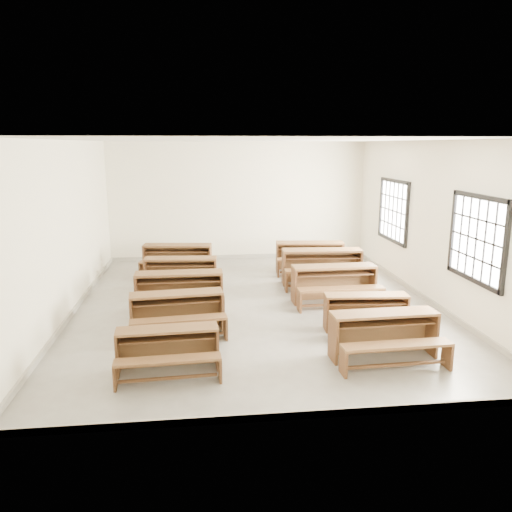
{
  "coord_description": "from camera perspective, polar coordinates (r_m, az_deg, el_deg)",
  "views": [
    {
      "loc": [
        -1.09,
        -9.39,
        3.12
      ],
      "look_at": [
        0.0,
        0.0,
        1.0
      ],
      "focal_mm": 35.0,
      "sensor_mm": 36.0,
      "label": 1
    }
  ],
  "objects": [
    {
      "name": "desk_set_3",
      "position": [
        11.02,
        -8.61,
        -1.74
      ],
      "size": [
        1.62,
        0.93,
        0.71
      ],
      "rotation": [
        0.0,
        0.0,
        -0.08
      ],
      "color": "brown",
      "rests_on": "ground"
    },
    {
      "name": "desk_set_1",
      "position": [
        8.51,
        -9.01,
        -6.11
      ],
      "size": [
        1.62,
        0.95,
        0.7
      ],
      "rotation": [
        0.0,
        0.0,
        0.1
      ],
      "color": "brown",
      "rests_on": "ground"
    },
    {
      "name": "desk_set_6",
      "position": [
        8.73,
        12.51,
        -6.03
      ],
      "size": [
        1.46,
        0.84,
        0.63
      ],
      "rotation": [
        0.0,
        0.0,
        -0.08
      ],
      "color": "brown",
      "rests_on": "ground"
    },
    {
      "name": "desk_set_5",
      "position": [
        7.67,
        14.5,
        -8.44
      ],
      "size": [
        1.61,
        0.88,
        0.71
      ],
      "rotation": [
        0.0,
        0.0,
        0.04
      ],
      "color": "brown",
      "rests_on": "ground"
    },
    {
      "name": "room",
      "position": [
        9.51,
        0.54,
        6.75
      ],
      "size": [
        8.5,
        8.5,
        3.2
      ],
      "color": "gray",
      "rests_on": "ground"
    },
    {
      "name": "desk_set_2",
      "position": [
        9.63,
        -8.77,
        -3.7
      ],
      "size": [
        1.67,
        0.88,
        0.75
      ],
      "rotation": [
        0.0,
        0.0,
        0.01
      ],
      "color": "brown",
      "rests_on": "ground"
    },
    {
      "name": "desk_set_0",
      "position": [
        7.14,
        -10.04,
        -10.21
      ],
      "size": [
        1.44,
        0.8,
        0.63
      ],
      "rotation": [
        0.0,
        0.0,
        0.05
      ],
      "color": "brown",
      "rests_on": "ground"
    },
    {
      "name": "desk_set_7",
      "position": [
        10.12,
        8.96,
        -2.88
      ],
      "size": [
        1.69,
        0.9,
        0.75
      ],
      "rotation": [
        0.0,
        0.0,
        0.02
      ],
      "color": "brown",
      "rests_on": "ground"
    },
    {
      "name": "desk_set_9",
      "position": [
        12.47,
        6.16,
        0.15
      ],
      "size": [
        1.75,
        1.03,
        0.75
      ],
      "rotation": [
        0.0,
        0.0,
        -0.1
      ],
      "color": "brown",
      "rests_on": "ground"
    },
    {
      "name": "desk_set_8",
      "position": [
        11.37,
        7.57,
        -0.95
      ],
      "size": [
        1.84,
        1.04,
        0.8
      ],
      "rotation": [
        0.0,
        0.0,
        -0.06
      ],
      "color": "brown",
      "rests_on": "ground"
    },
    {
      "name": "desk_set_4",
      "position": [
        12.3,
        -8.98,
        -0.14
      ],
      "size": [
        1.73,
        1.03,
        0.74
      ],
      "rotation": [
        0.0,
        0.0,
        -0.11
      ],
      "color": "brown",
      "rests_on": "ground"
    }
  ]
}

